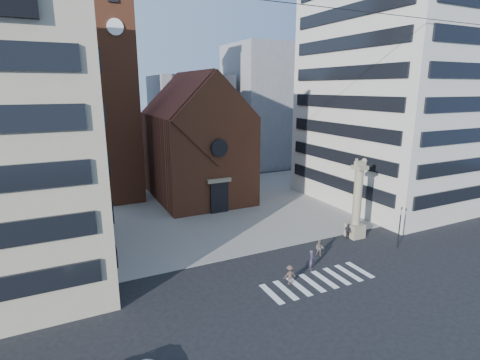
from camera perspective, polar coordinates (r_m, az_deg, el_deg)
name	(u,v)px	position (r m, az deg, el deg)	size (l,w,h in m)	color
ground	(293,267)	(34.90, 8.04, -13.05)	(120.00, 120.00, 0.00)	black
piazza	(213,208)	(50.50, -4.09, -4.25)	(46.00, 30.00, 0.05)	gray
zebra_crossing	(318,281)	(33.07, 11.85, -14.84)	(10.20, 3.20, 0.01)	white
church	(196,143)	(54.19, -6.65, 5.60)	(12.00, 16.65, 18.00)	brown
campanile	(117,88)	(54.12, -18.28, 13.24)	(5.50, 5.50, 31.20)	brown
building_right	(396,85)	(56.19, 22.62, 13.15)	(18.00, 22.00, 32.00)	#BAB5A8
bg_block_left	(40,119)	(65.77, -28.22, 8.16)	(16.00, 14.00, 22.00)	gray
bg_block_mid	(191,123)	(74.77, -7.48, 8.64)	(14.00, 12.00, 18.00)	gray
bg_block_right	(270,106)	(78.50, 4.52, 11.15)	(16.00, 14.00, 24.00)	gray
lion_column	(357,206)	(41.71, 17.37, -3.87)	(1.63, 1.60, 8.68)	gray
traffic_light	(400,226)	(40.89, 23.15, -6.47)	(0.13, 0.16, 4.30)	black
pedestrian_0	(312,260)	(34.53, 10.86, -11.84)	(0.65, 0.43, 1.78)	#393348
pedestrian_1	(320,248)	(37.10, 12.03, -10.13)	(0.80, 0.62, 1.64)	#665A51
pedestrian_2	(348,231)	(41.89, 16.12, -7.51)	(0.98, 0.41, 1.67)	#23232A
pedestrian_3	(290,275)	(31.86, 7.58, -14.13)	(1.08, 0.62, 1.68)	#45342E
scooter_0	(174,212)	(47.85, -10.03, -4.82)	(0.66, 1.89, 0.99)	black
scooter_1	(187,210)	(48.29, -8.09, -4.50)	(0.52, 1.83, 1.10)	black
scooter_2	(199,208)	(48.82, -6.19, -4.30)	(0.66, 1.89, 0.99)	black
scooter_3	(212,206)	(49.37, -4.34, -3.98)	(0.52, 1.83, 1.10)	black
scooter_4	(224,205)	(50.00, -2.53, -3.79)	(0.66, 1.89, 0.99)	black
scooter_5	(235,203)	(50.65, -0.76, -3.47)	(0.52, 1.83, 1.10)	black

